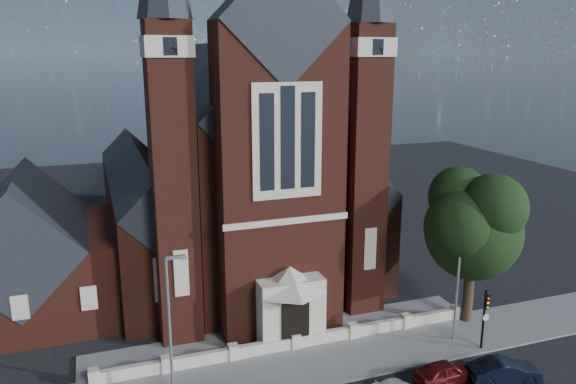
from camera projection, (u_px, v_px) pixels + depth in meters
name	position (u px, v px, depth m)	size (l,w,h in m)	color
ground	(257.00, 296.00, 43.13)	(120.00, 120.00, 0.00)	black
pavement_strip	(307.00, 365.00, 33.54)	(60.00, 5.00, 0.12)	slate
forecourt_paving	(285.00, 334.00, 37.19)	(26.00, 3.00, 0.14)	slate
forecourt_wall	(295.00, 349.00, 35.36)	(24.00, 0.40, 0.90)	beige
church	(229.00, 171.00, 48.39)	(20.01, 34.90, 29.20)	#532216
parish_hall	(27.00, 258.00, 39.65)	(12.00, 12.20, 10.24)	#532216
street_tree	(478.00, 227.00, 37.07)	(6.40, 6.60, 10.70)	black
street_lamp_left	(171.00, 319.00, 29.38)	(1.16, 0.22, 8.09)	gray
street_lamp_right	(459.00, 275.00, 35.27)	(1.16, 0.22, 8.09)	gray
traffic_signal	(485.00, 312.00, 34.62)	(0.28, 0.42, 4.00)	black
car_dark_red	(445.00, 372.00, 31.63)	(1.54, 3.84, 1.31)	#560E10
car_navy	(504.00, 371.00, 31.71)	(1.42, 4.06, 1.34)	black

